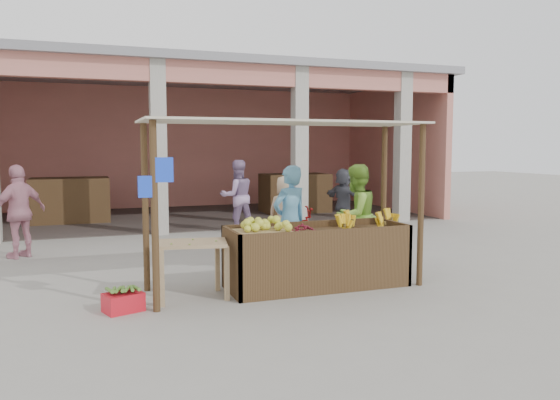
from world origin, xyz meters
name	(u,v)px	position (x,y,z in m)	size (l,w,h in m)	color
ground	(284,289)	(0.00, 0.00, 0.00)	(60.00, 60.00, 0.00)	gray
market_building	(180,124)	(0.05, 8.93, 2.70)	(14.40, 6.40, 4.20)	tan
fruit_stall	(317,259)	(0.50, 0.00, 0.40)	(2.60, 0.95, 0.80)	#513820
stall_awning	(282,150)	(-0.01, 0.06, 1.98)	(4.09, 1.35, 2.39)	#513820
banana_heap	(366,222)	(1.32, 0.06, 0.91)	(1.17, 0.64, 0.21)	yellow
melon_tray	(263,228)	(-0.31, 0.02, 0.89)	(0.76, 0.66, 0.20)	#987C4E
berry_heap	(303,228)	(0.27, -0.02, 0.87)	(0.42, 0.34, 0.13)	maroon
side_table	(191,252)	(-1.33, 0.00, 0.63)	(1.05, 0.80, 0.77)	tan
papaya_pile	(191,234)	(-1.33, 0.00, 0.88)	(0.76, 0.43, 0.22)	#4E9330
red_crate	(123,302)	(-2.24, -0.31, 0.12)	(0.45, 0.32, 0.23)	red
plantain_bundle	(123,290)	(-2.24, -0.31, 0.27)	(0.35, 0.25, 0.07)	#517F2E
produce_sacks	(308,216)	(2.60, 5.33, 0.31)	(0.81, 0.50, 0.61)	maroon
vendor_blue	(290,217)	(0.39, 0.79, 0.93)	(0.70, 0.51, 1.86)	#579BC3
vendor_green	(356,213)	(1.64, 0.96, 0.92)	(0.88, 0.51, 1.83)	#86C13D
motorcycle	(286,229)	(0.96, 2.50, 0.46)	(1.76, 0.61, 0.92)	maroon
shopper_b	(20,208)	(-3.76, 3.74, 0.91)	(1.07, 0.57, 1.83)	#C17E8F
shopper_c	(286,209)	(1.07, 2.82, 0.82)	(0.79, 0.51, 1.63)	tan
shopper_d	(344,196)	(3.53, 5.21, 0.79)	(1.45, 0.60, 1.57)	#43444E
shopper_f	(237,193)	(0.79, 5.36, 0.94)	(0.92, 0.53, 1.88)	#9A7CA8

